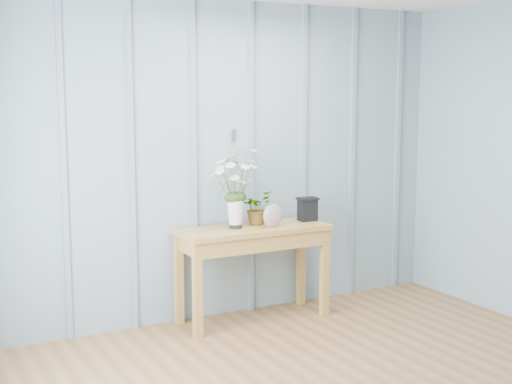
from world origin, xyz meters
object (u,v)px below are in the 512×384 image
felt_disc_vessel (273,216)px  carved_box (308,209)px  sideboard (253,241)px  daisy_vase (235,178)px

felt_disc_vessel → carved_box: carved_box is taller
sideboard → carved_box: (0.51, 0.01, 0.21)m
sideboard → felt_disc_vessel: 0.26m
daisy_vase → carved_box: daisy_vase is taller
daisy_vase → felt_disc_vessel: daisy_vase is taller
daisy_vase → carved_box: bearing=0.1°
daisy_vase → carved_box: size_ratio=3.24×
sideboard → carved_box: bearing=1.4°
sideboard → carved_box: 0.55m
carved_box → sideboard: bearing=-178.6°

